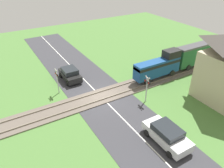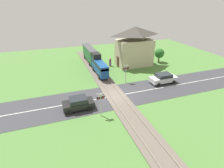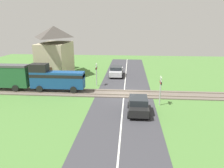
# 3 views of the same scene
# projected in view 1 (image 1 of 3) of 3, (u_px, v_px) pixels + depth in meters

# --- Properties ---
(ground_plane) EXTENTS (60.00, 60.00, 0.00)m
(ground_plane) POSITION_uv_depth(u_px,v_px,m) (101.00, 97.00, 23.81)
(ground_plane) COLOR #4C7A38
(road_surface) EXTENTS (48.00, 6.40, 0.02)m
(road_surface) POSITION_uv_depth(u_px,v_px,m) (101.00, 97.00, 23.81)
(road_surface) COLOR #38383D
(road_surface) RESTS_ON ground_plane
(track_bed) EXTENTS (2.80, 48.00, 0.24)m
(track_bed) POSITION_uv_depth(u_px,v_px,m) (101.00, 96.00, 23.78)
(track_bed) COLOR #665B51
(track_bed) RESTS_ON ground_plane
(train) EXTENTS (1.58, 14.24, 3.18)m
(train) POSITION_uv_depth(u_px,v_px,m) (182.00, 58.00, 28.13)
(train) COLOR navy
(train) RESTS_ON track_bed
(car_near_crossing) EXTENTS (3.68, 1.93, 1.53)m
(car_near_crossing) POSITION_uv_depth(u_px,v_px,m) (70.00, 74.00, 26.69)
(car_near_crossing) COLOR black
(car_near_crossing) RESTS_ON ground_plane
(car_far_side) EXTENTS (4.21, 2.03, 1.54)m
(car_far_side) POSITION_uv_depth(u_px,v_px,m) (167.00, 134.00, 17.67)
(car_far_side) COLOR silver
(car_far_side) RESTS_ON ground_plane
(crossing_signal_west_approach) EXTENTS (0.90, 0.18, 2.98)m
(crossing_signal_west_approach) POSITION_uv_depth(u_px,v_px,m) (57.00, 78.00, 23.53)
(crossing_signal_west_approach) COLOR #B7B7B7
(crossing_signal_west_approach) RESTS_ON ground_plane
(crossing_signal_east_approach) EXTENTS (0.90, 0.18, 2.98)m
(crossing_signal_east_approach) POSITION_uv_depth(u_px,v_px,m) (147.00, 86.00, 22.14)
(crossing_signal_east_approach) COLOR #B7B7B7
(crossing_signal_east_approach) RESTS_ON ground_plane
(pedestrian_by_station) EXTENTS (0.41, 0.41, 1.65)m
(pedestrian_by_station) POSITION_uv_depth(u_px,v_px,m) (199.00, 77.00, 26.13)
(pedestrian_by_station) COLOR #7F3D84
(pedestrian_by_station) RESTS_ON ground_plane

